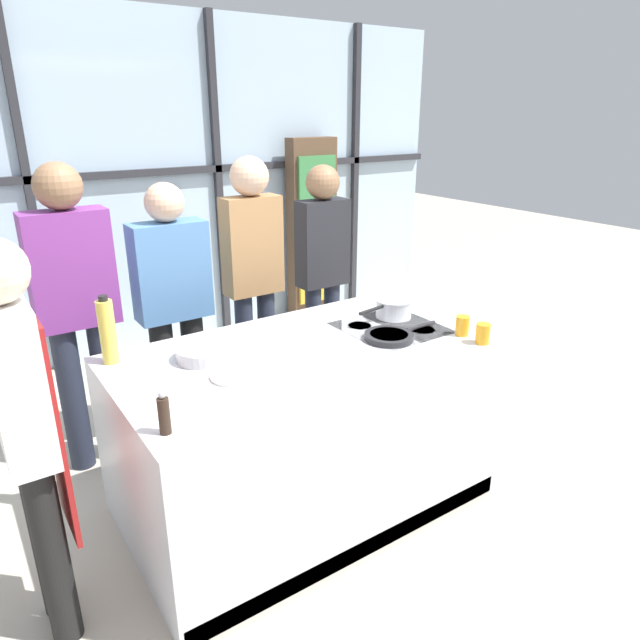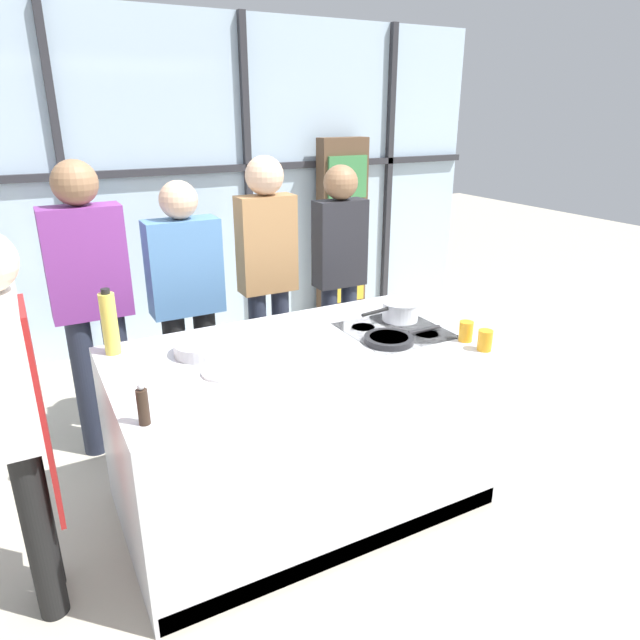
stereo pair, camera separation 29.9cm
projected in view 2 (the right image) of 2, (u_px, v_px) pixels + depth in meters
The scene contains 17 objects.
ground_plane at pixel (301, 497), 3.18m from camera, with size 18.00×18.00×0.00m, color #BCB29E.
back_window_wall at pixel (162, 188), 4.86m from camera, with size 6.40×0.10×2.80m.
bookshelf at pixel (342, 232), 5.63m from camera, with size 0.49×0.19×1.78m.
demo_island at pixel (300, 428), 3.03m from camera, with size 1.86×1.08×0.89m.
chef at pixel (16, 406), 2.20m from camera, with size 0.23×0.37×1.65m.
spectator_far_left at pixel (91, 294), 3.31m from camera, with size 0.44×0.25×1.79m.
spectator_center_left at pixel (187, 296), 3.59m from camera, with size 0.45×0.23×1.64m.
spectator_center_right at pixel (267, 268), 3.80m from camera, with size 0.38×0.25×1.77m.
spectator_far_right at pixel (340, 265), 4.06m from camera, with size 0.37×0.24×1.69m.
frying_pan at pixel (390, 339), 2.97m from camera, with size 0.47×0.26×0.03m.
saucepan at pixel (400, 310), 3.27m from camera, with size 0.39×0.21×0.11m.
white_plate at pixel (226, 371), 2.63m from camera, with size 0.22×0.22×0.01m, color white.
mixing_bowl at pixel (202, 347), 2.82m from camera, with size 0.27×0.27×0.06m.
oil_bottle at pixel (110, 323), 2.78m from camera, with size 0.08×0.08×0.34m.
pepper_grinder at pixel (143, 406), 2.18m from camera, with size 0.04×0.04×0.17m.
juice_glass_near at pixel (485, 340), 2.86m from camera, with size 0.07×0.07×0.11m, color orange.
juice_glass_far at pixel (466, 331), 2.97m from camera, with size 0.07×0.07×0.11m, color orange.
Camera 2 is at (-1.15, -2.38, 2.04)m, focal length 32.00 mm.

